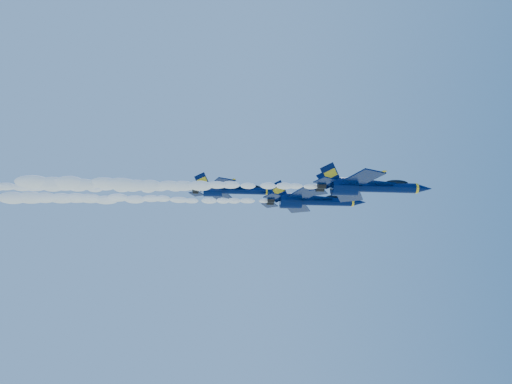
{
  "coord_description": "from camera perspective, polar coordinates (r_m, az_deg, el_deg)",
  "views": [
    {
      "loc": [
        -7.57,
        -86.26,
        121.72
      ],
      "look_at": [
        -1.41,
        -3.08,
        150.79
      ],
      "focal_mm": 35.0,
      "sensor_mm": 36.0,
      "label": 1
    }
  ],
  "objects": [
    {
      "name": "jet_lead",
      "position": [
        82.5,
        12.59,
        0.59
      ],
      "size": [
        19.08,
        15.65,
        7.09
      ],
      "color": "#000E39"
    },
    {
      "name": "smoke_trail_jet_lead",
      "position": [
        79.28,
        -9.51,
        0.85
      ],
      "size": [
        46.03,
        2.28,
        2.05
      ],
      "primitive_type": "ellipsoid",
      "color": "white"
    },
    {
      "name": "smoke_trail_jet_second",
      "position": [
        91.05,
        -13.22,
        -0.8
      ],
      "size": [
        46.03,
        2.19,
        1.97
      ],
      "primitive_type": "ellipsoid",
      "color": "white"
    },
    {
      "name": "jet_second",
      "position": [
        91.48,
        6.23,
        -1.0
      ],
      "size": [
        18.3,
        15.01,
        6.8
      ],
      "color": "#000E39"
    },
    {
      "name": "smoke_trail_jet_third",
      "position": [
        99.34,
        -20.59,
        0.41
      ],
      "size": [
        46.03,
        1.97,
        1.77
      ],
      "primitive_type": "ellipsoid",
      "color": "white"
    },
    {
      "name": "jet_third",
      "position": [
        95.36,
        -2.98,
        0.23
      ],
      "size": [
        16.48,
        13.52,
        6.13
      ],
      "color": "#000E39"
    }
  ]
}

